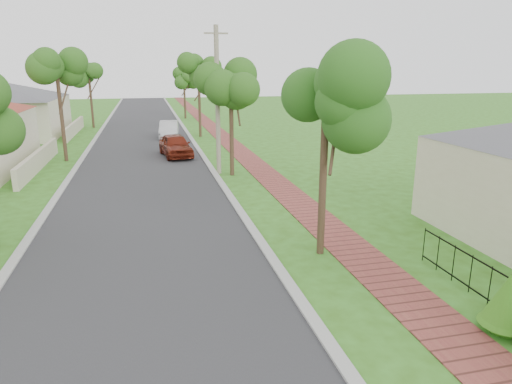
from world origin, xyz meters
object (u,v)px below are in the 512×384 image
object	(u,v)px
parked_car_white	(169,130)
utility_pole	(218,101)
near_tree	(326,104)
parked_car_red	(176,146)

from	to	relation	value
parked_car_white	utility_pole	world-z (taller)	utility_pole
parked_car_white	near_tree	size ratio (longest dim) A/B	0.71
parked_car_red	near_tree	distance (m)	17.38
parked_car_red	near_tree	world-z (taller)	near_tree
parked_car_red	utility_pole	size ratio (longest dim) A/B	0.55
parked_car_red	near_tree	size ratio (longest dim) A/B	0.73
parked_car_red	parked_car_white	distance (m)	7.98
parked_car_white	near_tree	bearing A→B (deg)	-77.51
near_tree	utility_pole	xyz separation A→B (m)	(-1.30, 11.34, -0.68)
parked_car_white	near_tree	world-z (taller)	near_tree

